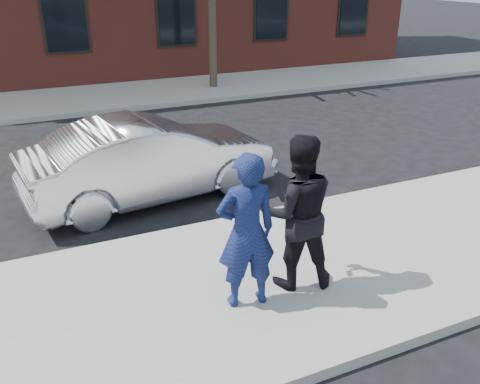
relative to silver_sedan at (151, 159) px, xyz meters
name	(u,v)px	position (x,y,z in m)	size (l,w,h in m)	color
ground	(201,292)	(-0.24, -3.20, -0.75)	(100.00, 100.00, 0.00)	black
near_sidewalk	(207,297)	(-0.24, -3.45, -0.67)	(50.00, 3.50, 0.15)	gray
near_curb	(167,235)	(-0.24, -1.65, -0.67)	(50.00, 0.10, 0.15)	#999691
far_sidewalk	(78,100)	(-0.24, 8.05, -0.67)	(50.00, 3.50, 0.15)	gray
far_curb	(87,113)	(-0.24, 6.25, -0.67)	(50.00, 0.10, 0.15)	#999691
silver_sedan	(151,159)	(0.00, 0.00, 0.00)	(1.58, 4.53, 1.49)	silver
man_hoodie	(246,232)	(0.13, -3.82, 0.38)	(0.76, 0.56, 1.95)	navy
man_peacoat	(297,213)	(0.88, -3.68, 0.41)	(1.15, 1.00, 2.01)	black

